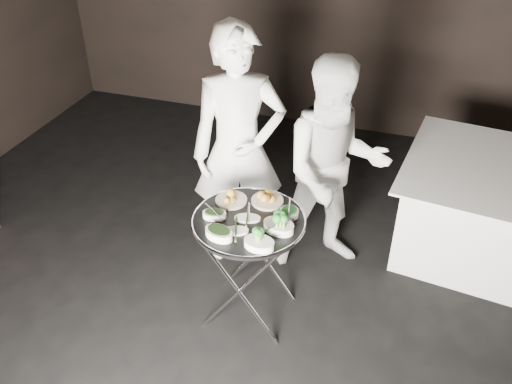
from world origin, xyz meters
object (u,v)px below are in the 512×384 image
(waiter_left, at_px, (239,151))
(waiter_right, at_px, (334,169))
(serving_tray, at_px, (249,221))
(dining_table, at_px, (487,210))
(tray_stand, at_px, (249,264))

(waiter_left, bearing_deg, waiter_right, -14.89)
(serving_tray, height_order, dining_table, serving_tray)
(tray_stand, relative_size, waiter_right, 0.48)
(serving_tray, relative_size, waiter_right, 0.44)
(waiter_right, xyz_separation_m, dining_table, (1.16, 0.52, -0.46))
(waiter_left, distance_m, waiter_right, 0.70)
(tray_stand, bearing_deg, dining_table, 39.00)
(tray_stand, height_order, waiter_left, waiter_left)
(serving_tray, xyz_separation_m, dining_table, (1.56, 1.26, -0.44))
(waiter_right, distance_m, dining_table, 1.36)
(tray_stand, xyz_separation_m, serving_tray, (0.00, -0.00, 0.36))
(tray_stand, xyz_separation_m, waiter_left, (-0.29, 0.64, 0.48))
(tray_stand, bearing_deg, waiter_right, 61.89)
(waiter_right, bearing_deg, tray_stand, -142.14)
(serving_tray, relative_size, dining_table, 0.55)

